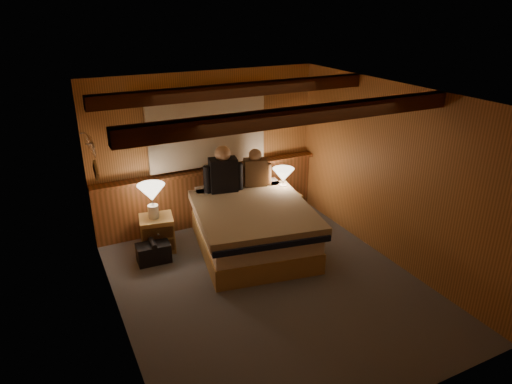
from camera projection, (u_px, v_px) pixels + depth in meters
floor at (270, 286)px, 5.74m from camera, size 4.20×4.20×0.00m
ceiling at (273, 95)px, 4.82m from camera, size 4.20×4.20×0.00m
wall_back at (207, 150)px, 7.02m from camera, size 3.60×0.00×3.60m
wall_left at (112, 231)px, 4.54m from camera, size 0.00×4.20×4.20m
wall_right at (391, 175)px, 6.02m from camera, size 0.00×4.20×4.20m
wall_front at (398, 296)px, 3.55m from camera, size 3.60×0.00×3.60m
wainscot at (210, 194)px, 7.24m from camera, size 3.60×0.23×0.94m
curtain_window at (208, 131)px, 6.83m from camera, size 2.18×0.09×1.11m
ceiling_beams at (266, 101)px, 4.98m from camera, size 3.60×1.65×0.16m
coat_rail at (91, 144)px, 5.70m from camera, size 0.05×0.55×0.24m
framed_print at (284, 119)px, 7.42m from camera, size 0.30×0.04×0.25m
bed at (252, 226)px, 6.52m from camera, size 1.84×2.22×0.68m
nightstand_left at (157, 233)px, 6.51m from camera, size 0.53×0.49×0.51m
nightstand_right at (283, 209)px, 7.26m from camera, size 0.49×0.44×0.52m
lamp_left at (152, 195)px, 6.28m from camera, size 0.38×0.38×0.50m
lamp_right at (283, 176)px, 7.01m from camera, size 0.33×0.33×0.44m
person_left at (223, 173)px, 6.77m from camera, size 0.59×0.31×0.73m
person_right at (255, 170)px, 7.00m from camera, size 0.49×0.29×0.61m
duffel_bag at (154, 252)px, 6.24m from camera, size 0.46×0.29×0.32m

